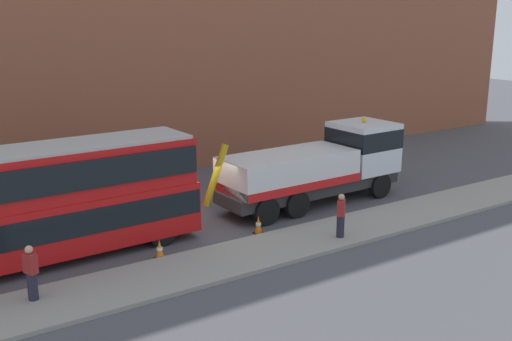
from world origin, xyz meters
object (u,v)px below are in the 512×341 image
at_px(double_decker_bus, 43,200).
at_px(traffic_cone_near_bus, 160,250).
at_px(recovery_tow_truck, 319,165).
at_px(pedestrian_bystander, 341,216).
at_px(pedestrian_onlooker, 31,273).
at_px(traffic_cone_midway, 258,225).

height_order(double_decker_bus, traffic_cone_near_bus, double_decker_bus).
bearing_deg(recovery_tow_truck, pedestrian_bystander, -121.10).
bearing_deg(pedestrian_bystander, recovery_tow_truck, -68.78).
relative_size(double_decker_bus, pedestrian_onlooker, 6.49).
height_order(pedestrian_bystander, traffic_cone_midway, pedestrian_bystander).
height_order(double_decker_bus, traffic_cone_midway, double_decker_bus).
distance_m(double_decker_bus, pedestrian_onlooker, 3.60).
distance_m(pedestrian_onlooker, traffic_cone_near_bus, 4.73).
relative_size(pedestrian_bystander, traffic_cone_midway, 2.38).
relative_size(pedestrian_onlooker, traffic_cone_near_bus, 2.38).
xyz_separation_m(pedestrian_bystander, traffic_cone_near_bus, (-6.51, 2.13, -0.64)).
bearing_deg(traffic_cone_midway, recovery_tow_truck, 22.32).
distance_m(double_decker_bus, pedestrian_bystander, 10.77).
xyz_separation_m(double_decker_bus, pedestrian_bystander, (9.82, -4.23, -1.25)).
distance_m(recovery_tow_truck, pedestrian_bystander, 4.94).
bearing_deg(double_decker_bus, pedestrian_onlooker, -113.33).
relative_size(double_decker_bus, traffic_cone_near_bus, 15.42).
bearing_deg(traffic_cone_near_bus, pedestrian_bystander, -18.14).
bearing_deg(pedestrian_bystander, traffic_cone_midway, 3.52).
xyz_separation_m(recovery_tow_truck, double_decker_bus, (-12.23, -0.01, 0.47)).
xyz_separation_m(pedestrian_onlooker, pedestrian_bystander, (11.08, -1.09, 0.00)).
height_order(recovery_tow_truck, traffic_cone_near_bus, recovery_tow_truck).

